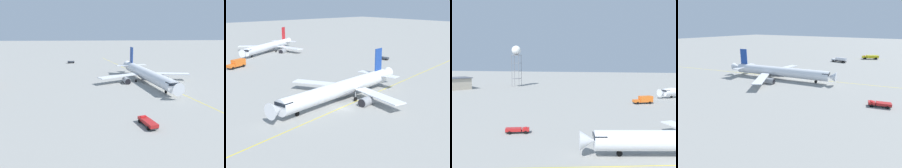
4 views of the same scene
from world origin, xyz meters
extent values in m
cone|color=white|center=(1.69, 17.00, 3.05)|extent=(4.11, 3.59, 3.64)
cube|color=black|center=(2.08, 14.83, 3.91)|extent=(3.62, 2.94, 0.70)
cylinder|color=#9EA0A5|center=(2.74, 11.16, 1.46)|extent=(0.20, 0.20, 1.83)
cylinder|color=black|center=(2.74, 11.16, 0.55)|extent=(0.49, 1.14, 1.10)
cone|color=white|center=(76.04, -10.14, 2.80)|extent=(4.50, 4.36, 3.43)
cube|color=black|center=(77.21, -12.00, 3.61)|extent=(3.87, 3.66, 0.70)
cylinder|color=#9EA0A5|center=(79.10, -15.02, 1.36)|extent=(0.20, 0.20, 1.61)
cylinder|color=black|center=(79.10, -15.02, 0.55)|extent=(0.84, 1.09, 1.10)
cube|color=#232326|center=(61.25, -0.01, 0.60)|extent=(4.83, 8.11, 0.20)
cube|color=orange|center=(60.23, 2.56, 1.20)|extent=(3.14, 3.10, 1.00)
cube|color=black|center=(59.83, 3.57, 1.35)|extent=(1.94, 0.83, 0.56)
cube|color=orange|center=(61.72, -1.21, 1.90)|extent=(4.23, 5.85, 2.40)
cylinder|color=black|center=(59.09, 2.11, 0.50)|extent=(0.63, 1.03, 1.00)
cylinder|color=black|center=(61.37, 3.01, 0.50)|extent=(0.63, 1.03, 1.00)
cylinder|color=black|center=(61.04, -2.81, 0.50)|extent=(0.63, 1.03, 1.00)
cylinder|color=black|center=(63.31, -1.92, 0.50)|extent=(0.63, 1.03, 1.00)
cube|color=#232326|center=(13.41, 35.16, 0.48)|extent=(3.00, 5.92, 0.20)
cube|color=red|center=(13.95, 33.23, 0.91)|extent=(2.20, 2.13, 0.65)
cube|color=black|center=(14.15, 32.50, 1.00)|extent=(1.48, 0.48, 0.36)
cube|color=red|center=(13.16, 36.08, 0.93)|extent=(2.75, 4.14, 0.70)
cube|color=red|center=(13.95, 33.23, 1.33)|extent=(1.38, 0.92, 0.16)
cylinder|color=black|center=(14.82, 33.47, 0.38)|extent=(0.47, 0.81, 0.76)
cylinder|color=black|center=(13.08, 32.99, 0.38)|extent=(0.47, 0.81, 0.76)
cylinder|color=black|center=(13.79, 37.16, 0.38)|extent=(0.47, 0.81, 0.76)
cylinder|color=black|center=(12.06, 36.68, 0.38)|extent=(0.47, 0.81, 0.76)
cylinder|color=slate|center=(116.89, 76.18, 10.14)|extent=(0.24, 0.24, 20.28)
cylinder|color=slate|center=(112.10, 76.18, 10.14)|extent=(0.24, 0.24, 20.28)
cylinder|color=slate|center=(112.10, 71.38, 10.14)|extent=(0.24, 0.24, 20.28)
cylinder|color=slate|center=(116.89, 71.38, 10.14)|extent=(0.24, 0.24, 20.28)
cube|color=slate|center=(114.50, 73.78, 5.07)|extent=(4.99, 4.99, 0.16)
cube|color=slate|center=(114.50, 73.78, 10.14)|extent=(4.99, 4.99, 0.16)
cube|color=slate|center=(114.50, 73.78, 15.21)|extent=(4.99, 4.99, 0.16)
cube|color=slate|center=(114.50, 73.78, 20.43)|extent=(5.59, 5.59, 0.30)
sphere|color=white|center=(114.50, 73.78, 23.58)|extent=(5.99, 5.99, 5.99)
cube|color=yellow|center=(0.29, 2.32, 0.00)|extent=(37.22, 162.87, 0.01)
camera|label=1|loc=(23.78, 80.05, 19.19)|focal=39.03mm
camera|label=2|loc=(-54.63, 47.90, 24.96)|focal=52.13mm
camera|label=3|loc=(-43.96, 13.13, 18.12)|focal=40.66mm
camera|label=4|loc=(65.94, 40.95, 20.80)|focal=30.55mm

